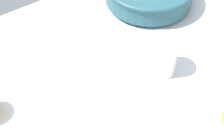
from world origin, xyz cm
name	(u,v)px	position (x,y,z in cm)	size (l,w,h in cm)	color
ground_plane	(111,95)	(0.00, 0.00, -1.50)	(147.43, 83.30, 3.00)	silver
second_glass	(163,58)	(14.13, -1.40, 4.32)	(6.93, 6.93, 9.89)	white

